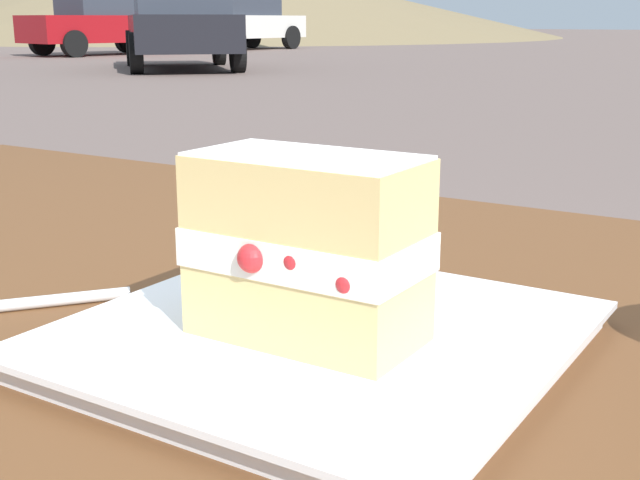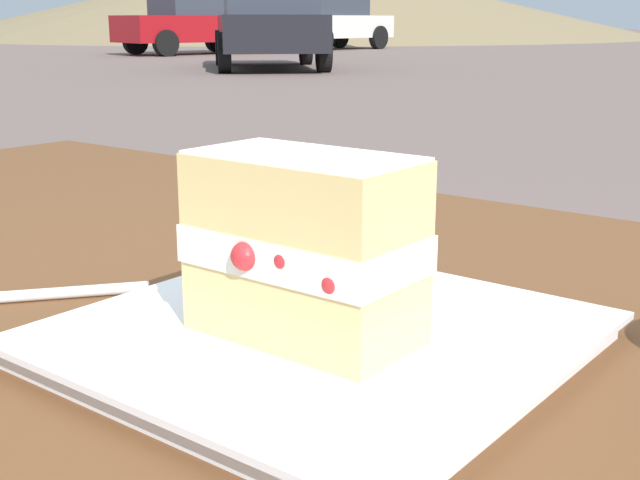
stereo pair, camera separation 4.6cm
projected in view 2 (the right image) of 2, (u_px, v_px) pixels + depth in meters
dessert_plate at (320, 339)px, 0.47m from camera, size 0.26×0.26×0.02m
cake_slice at (304, 247)px, 0.44m from camera, size 0.12×0.07×0.10m
parked_car_near at (268, 25)px, 15.57m from camera, size 4.24×4.19×1.51m
parked_car_far at (194, 24)px, 22.11m from camera, size 2.45×4.21×1.48m
parked_car_extra at (331, 22)px, 25.51m from camera, size 2.03×4.19×1.57m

